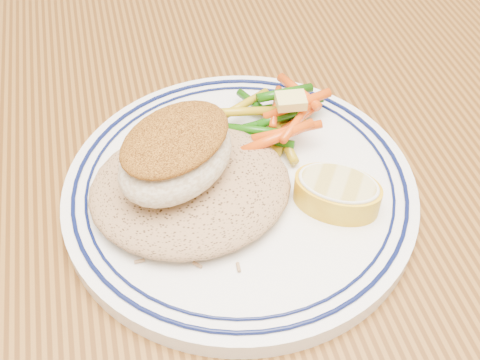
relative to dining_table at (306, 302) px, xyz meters
name	(u,v)px	position (x,y,z in m)	size (l,w,h in m)	color
dining_table	(306,302)	(0.00, 0.00, 0.00)	(1.50, 0.90, 0.75)	#543010
plate	(240,190)	(-0.05, 0.04, 0.11)	(0.26, 0.26, 0.02)	white
rice_pilaf	(190,184)	(-0.08, 0.04, 0.13)	(0.14, 0.13, 0.03)	#9D774E
fish_fillet	(176,154)	(-0.09, 0.04, 0.16)	(0.11, 0.11, 0.05)	beige
vegetable_pile	(276,118)	(0.00, 0.09, 0.13)	(0.11, 0.09, 0.03)	#AF9112
butter_pat	(291,101)	(0.01, 0.09, 0.14)	(0.02, 0.02, 0.01)	#EDDD74
lemon_wedge	(337,192)	(0.02, 0.01, 0.13)	(0.08, 0.08, 0.02)	yellow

